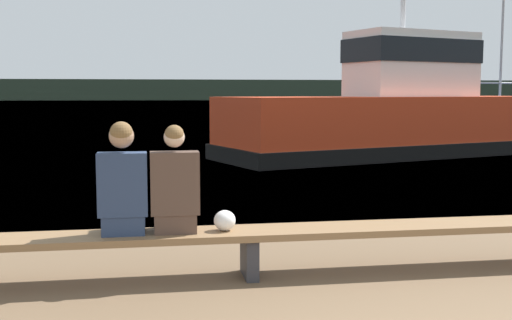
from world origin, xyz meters
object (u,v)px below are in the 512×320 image
object	(u,v)px
person_left	(123,185)
tugboat_red	(399,116)
bench_main	(249,237)
person_right	(175,188)
shopping_bag	(225,221)
moored_sailboat	(506,115)

from	to	relation	value
person_left	tugboat_red	size ratio (longest dim) A/B	0.10
bench_main	person_right	bearing A→B (deg)	179.66
person_right	tugboat_red	size ratio (longest dim) A/B	0.09
shopping_bag	tugboat_red	xyz separation A→B (m)	(6.27, 11.20, 0.53)
bench_main	moored_sailboat	size ratio (longest dim) A/B	0.95
person_left	moored_sailboat	distance (m)	28.87
bench_main	tugboat_red	xyz separation A→B (m)	(6.03, 11.20, 0.71)
person_left	shopping_bag	world-z (taller)	person_left
bench_main	tugboat_red	size ratio (longest dim) A/B	0.82
tugboat_red	moored_sailboat	size ratio (longest dim) A/B	1.16
person_right	shopping_bag	distance (m)	0.57
moored_sailboat	shopping_bag	bearing A→B (deg)	126.65
person_right	tugboat_red	distance (m)	13.07
shopping_bag	moored_sailboat	bearing A→B (deg)	54.27
moored_sailboat	bench_main	bearing A→B (deg)	127.04
tugboat_red	moored_sailboat	world-z (taller)	moored_sailboat
tugboat_red	moored_sailboat	distance (m)	15.63
bench_main	tugboat_red	world-z (taller)	tugboat_red
person_left	moored_sailboat	size ratio (longest dim) A/B	0.11
shopping_bag	moored_sailboat	world-z (taller)	moored_sailboat
shopping_bag	moored_sailboat	xyz separation A→B (m)	(16.53, 22.98, 0.12)
person_left	shopping_bag	size ratio (longest dim) A/B	5.08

